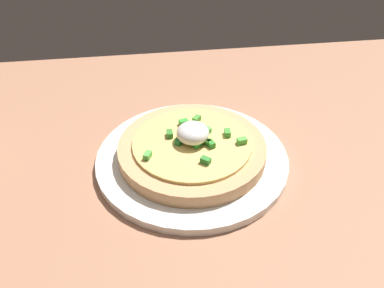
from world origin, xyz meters
The scene contains 3 objects.
dining_table centered at (0.00, 0.00, 1.53)cm, with size 128.88×66.67×3.07cm, color #A57054.
plate centered at (7.00, -3.33, 3.67)cm, with size 27.02×27.02×1.20cm, color white.
pizza centered at (7.01, -3.32, 5.57)cm, with size 20.61×20.61×5.10cm.
Camera 1 is at (0.97, -45.96, 39.85)cm, focal length 36.97 mm.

